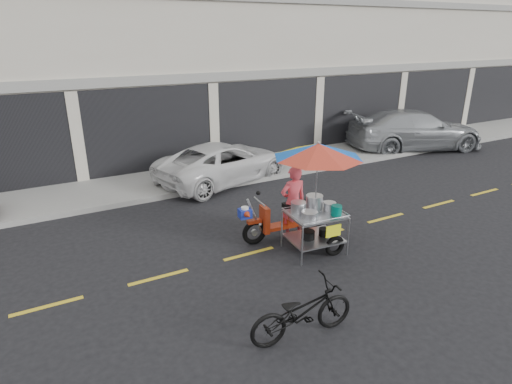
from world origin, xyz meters
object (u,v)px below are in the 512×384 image
near_bicycle (302,311)px  food_vendor_rig (307,180)px  white_pickup (224,162)px  silver_pickup (415,130)px

near_bicycle → food_vendor_rig: size_ratio=0.72×
white_pickup → near_bicycle: white_pickup is taller
white_pickup → silver_pickup: 8.51m
white_pickup → food_vendor_rig: bearing=161.5°
food_vendor_rig → silver_pickup: bearing=34.1°
silver_pickup → food_vendor_rig: bearing=135.7°
white_pickup → near_bicycle: (-2.06, -7.47, -0.16)m
white_pickup → food_vendor_rig: 4.99m
silver_pickup → near_bicycle: silver_pickup is taller
food_vendor_rig → near_bicycle: bearing=-120.7°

